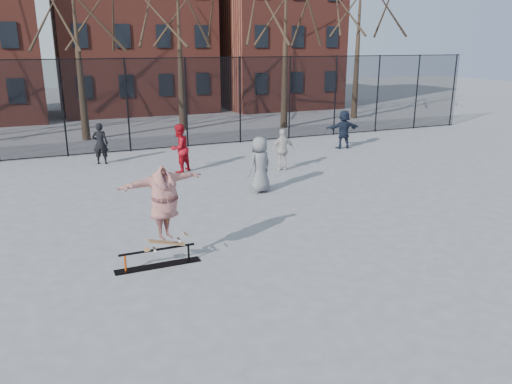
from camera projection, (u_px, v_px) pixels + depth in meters
name	position (u px, v px, depth m)	size (l,w,h in m)	color
ground	(296.00, 258.00, 11.06)	(100.00, 100.00, 0.00)	slate
skate_rail	(158.00, 259.00, 10.60)	(1.83, 0.28, 0.40)	black
skateboard	(167.00, 245.00, 10.59)	(0.85, 0.20, 0.10)	#9A613D
skater	(164.00, 207.00, 10.35)	(1.95, 0.53, 1.58)	#4E3687
bystander_black	(100.00, 143.00, 19.47)	(0.59, 0.39, 1.63)	black
bystander_red	(179.00, 148.00, 18.20)	(0.86, 0.67, 1.77)	#AD0F1B
bystander_white	(283.00, 150.00, 18.46)	(0.91, 0.38, 1.56)	#BCB5AE
bystander_navy	(344.00, 129.00, 22.40)	(1.59, 0.51, 1.71)	#171F2F
bystander_extra	(260.00, 165.00, 15.70)	(0.87, 0.57, 1.78)	slate
fence	(159.00, 103.00, 21.91)	(34.03, 0.07, 4.00)	black
rowhouses	(123.00, 19.00, 32.50)	(29.00, 7.00, 13.00)	maroon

